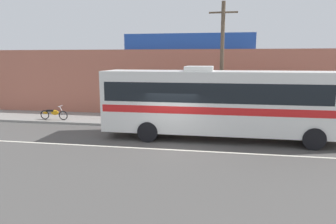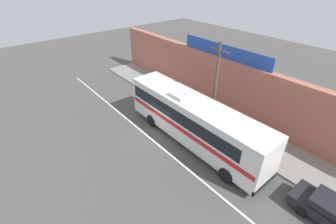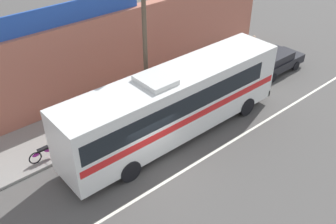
# 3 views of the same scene
# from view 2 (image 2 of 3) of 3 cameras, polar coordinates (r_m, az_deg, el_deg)

# --- Properties ---
(ground_plane) EXTENTS (70.00, 70.00, 0.00)m
(ground_plane) POSITION_cam_2_polar(r_m,az_deg,el_deg) (19.19, -2.53, -5.28)
(ground_plane) COLOR #4F4C49
(sidewalk_slab) EXTENTS (30.00, 3.60, 0.14)m
(sidewalk_slab) POSITION_cam_2_polar(r_m,az_deg,el_deg) (22.08, 8.28, 0.10)
(sidewalk_slab) COLOR gray
(sidewalk_slab) RESTS_ON ground_plane
(storefront_facade) EXTENTS (30.00, 0.70, 4.80)m
(storefront_facade) POSITION_cam_2_polar(r_m,az_deg,el_deg) (22.47, 12.54, 7.00)
(storefront_facade) COLOR #B26651
(storefront_facade) RESTS_ON ground_plane
(storefront_billboard) EXTENTS (9.20, 0.12, 1.10)m
(storefront_billboard) POSITION_cam_2_polar(r_m,az_deg,el_deg) (21.43, 13.49, 14.15)
(storefront_billboard) COLOR #234CAD
(storefront_billboard) RESTS_ON storefront_facade
(road_center_stripe) EXTENTS (30.00, 0.14, 0.01)m
(road_center_stripe) POSITION_cam_2_polar(r_m,az_deg,el_deg) (18.82, -4.48, -6.19)
(road_center_stripe) COLOR silver
(road_center_stripe) RESTS_ON ground_plane
(intercity_bus) EXTENTS (12.30, 2.60, 3.78)m
(intercity_bus) POSITION_cam_2_polar(r_m,az_deg,el_deg) (17.34, 6.00, -1.59)
(intercity_bus) COLOR silver
(intercity_bus) RESTS_ON ground_plane
(parked_car) EXTENTS (4.32, 1.83, 1.37)m
(parked_car) POSITION_cam_2_polar(r_m,az_deg,el_deg) (15.78, 35.36, -19.37)
(parked_car) COLOR black
(parked_car) RESTS_ON ground_plane
(utility_pole) EXTENTS (1.60, 0.22, 7.16)m
(utility_pole) POSITION_cam_2_polar(r_m,az_deg,el_deg) (17.91, 11.32, 5.67)
(utility_pole) COLOR brown
(utility_pole) RESTS_ON sidewalk_slab
(motorcycle_black) EXTENTS (1.96, 0.56, 0.94)m
(motorcycle_black) POSITION_cam_2_polar(r_m,az_deg,el_deg) (23.12, 0.15, 3.45)
(motorcycle_black) COLOR black
(motorcycle_black) RESTS_ON sidewalk_slab
(motorcycle_red) EXTENTS (1.95, 0.56, 0.94)m
(motorcycle_red) POSITION_cam_2_polar(r_m,az_deg,el_deg) (27.00, -6.80, 7.61)
(motorcycle_red) COLOR black
(motorcycle_red) RESTS_ON sidewalk_slab
(pedestrian_far_right) EXTENTS (0.30, 0.48, 1.65)m
(pedestrian_far_right) POSITION_cam_2_polar(r_m,az_deg,el_deg) (20.67, 10.19, 0.86)
(pedestrian_far_right) COLOR brown
(pedestrian_far_right) RESTS_ON sidewalk_slab
(pedestrian_far_left) EXTENTS (0.30, 0.48, 1.57)m
(pedestrian_far_left) POSITION_cam_2_polar(r_m,az_deg,el_deg) (18.38, 24.59, -6.51)
(pedestrian_far_left) COLOR navy
(pedestrian_far_left) RESTS_ON sidewalk_slab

